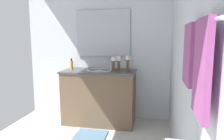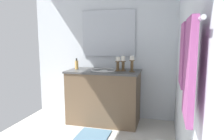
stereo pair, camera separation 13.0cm
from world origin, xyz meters
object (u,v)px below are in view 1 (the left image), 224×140
at_px(vanity_cabinet, 99,96).
at_px(candle_holder_mid, 113,64).
at_px(sink_basin, 99,73).
at_px(towel_bar, 200,24).
at_px(soap_bottle, 71,65).
at_px(towel_center, 202,69).
at_px(candle_holder_short, 119,63).
at_px(towel_near_vanity, 189,54).
at_px(bath_mat, 88,139).
at_px(mirror, 103,33).
at_px(candle_holder_tall, 128,64).

xyz_separation_m(vanity_cabinet, candle_holder_mid, (0.00, 0.23, 0.54)).
xyz_separation_m(sink_basin, towel_bar, (1.92, 1.08, 0.62)).
xyz_separation_m(soap_bottle, towel_center, (2.14, 1.53, 0.28)).
distance_m(vanity_cabinet, candle_holder_short, 0.63).
height_order(sink_basin, candle_holder_short, candle_holder_short).
height_order(candle_holder_short, towel_near_vanity, towel_near_vanity).
bearing_deg(candle_holder_mid, soap_bottle, -91.28).
xyz_separation_m(candle_holder_mid, bath_mat, (0.62, -0.23, -0.96)).
relative_size(candle_holder_short, candle_holder_mid, 1.06).
relative_size(vanity_cabinet, sink_basin, 2.88).
bearing_deg(mirror, towel_center, 23.85).
height_order(vanity_cabinet, soap_bottle, soap_bottle).
bearing_deg(towel_bar, sink_basin, -150.64).
height_order(candle_holder_mid, soap_bottle, candle_holder_mid).
distance_m(mirror, candle_holder_short, 0.62).
bearing_deg(towel_center, towel_near_vanity, 180.00).
bearing_deg(candle_holder_tall, soap_bottle, -93.38).
bearing_deg(mirror, towel_bar, 26.17).
bearing_deg(soap_bottle, mirror, 119.98).
distance_m(candle_holder_tall, towel_bar, 2.03).
bearing_deg(towel_near_vanity, candle_holder_mid, -154.05).
bearing_deg(sink_basin, towel_bar, 29.36).
xyz_separation_m(sink_basin, towel_near_vanity, (1.72, 1.06, 0.44)).
height_order(towel_bar, bath_mat, towel_bar).
bearing_deg(towel_center, vanity_cabinet, -153.42).
bearing_deg(candle_holder_tall, bath_mat, -38.31).
xyz_separation_m(candle_holder_mid, soap_bottle, (-0.02, -0.70, -0.04)).
relative_size(towel_bar, towel_near_vanity, 2.00).
xyz_separation_m(towel_bar, bath_mat, (-1.30, -1.08, -1.43)).
relative_size(sink_basin, candle_holder_tall, 1.67).
distance_m(towel_bar, towel_near_vanity, 0.28).
bearing_deg(vanity_cabinet, candle_holder_short, 92.45).
distance_m(sink_basin, towel_bar, 2.29).
relative_size(vanity_cabinet, towel_center, 2.37).
height_order(towel_bar, towel_center, towel_center).
bearing_deg(soap_bottle, sink_basin, 88.68).
relative_size(mirror, candle_holder_tall, 3.76).
bearing_deg(soap_bottle, candle_holder_tall, 86.62).
height_order(mirror, bath_mat, mirror).
xyz_separation_m(mirror, candle_holder_mid, (0.28, 0.23, -0.47)).
height_order(mirror, towel_near_vanity, mirror).
relative_size(mirror, bath_mat, 1.51).
bearing_deg(towel_center, candle_holder_mid, -158.56).
distance_m(candle_holder_tall, candle_holder_short, 0.16).
xyz_separation_m(mirror, candle_holder_short, (0.27, 0.31, -0.46)).
height_order(candle_holder_mid, bath_mat, candle_holder_mid).
distance_m(candle_holder_mid, bath_mat, 1.17).
bearing_deg(sink_basin, mirror, -179.80).
bearing_deg(candle_holder_tall, sink_basin, -95.48).
distance_m(soap_bottle, towel_center, 2.65).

